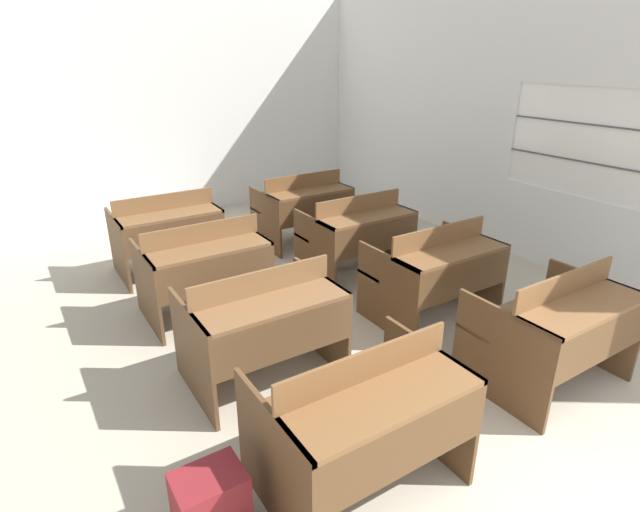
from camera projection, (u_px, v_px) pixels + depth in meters
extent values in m
cube|color=silver|center=(166.00, 106.00, 7.07)|extent=(6.02, 0.06, 3.17)
cube|color=silver|center=(505.00, 215.00, 6.14)|extent=(0.06, 7.23, 0.89)
cube|color=silver|center=(533.00, 24.00, 5.33)|extent=(0.06, 7.23, 1.18)
cube|color=silver|center=(410.00, 116.00, 7.18)|extent=(0.06, 3.59, 1.10)
cube|color=white|center=(584.00, 143.00, 5.12)|extent=(0.02, 1.68, 1.10)
cube|color=#4C4C51|center=(580.00, 161.00, 5.19)|extent=(0.02, 1.68, 0.02)
cube|color=#4C4C51|center=(587.00, 124.00, 5.04)|extent=(0.02, 1.68, 0.02)
cube|color=brown|center=(273.00, 467.00, 2.52)|extent=(0.03, 0.81, 0.72)
cube|color=brown|center=(426.00, 396.00, 3.04)|extent=(0.03, 0.81, 0.72)
cube|color=brown|center=(386.00, 399.00, 2.47)|extent=(1.08, 0.36, 0.03)
cube|color=brown|center=(406.00, 448.00, 2.41)|extent=(1.02, 0.02, 0.33)
cube|color=brown|center=(366.00, 365.00, 2.56)|extent=(1.08, 0.02, 0.18)
cube|color=brown|center=(332.00, 393.00, 2.94)|extent=(1.08, 0.31, 0.03)
cube|color=brown|center=(332.00, 431.00, 3.05)|extent=(1.02, 0.04, 0.04)
cube|color=brown|center=(500.00, 358.00, 3.41)|extent=(0.03, 0.81, 0.72)
cube|color=brown|center=(588.00, 317.00, 3.94)|extent=(0.03, 0.81, 0.72)
cube|color=brown|center=(586.00, 307.00, 3.37)|extent=(1.08, 0.36, 0.03)
cube|color=brown|center=(605.00, 341.00, 3.30)|extent=(1.02, 0.02, 0.33)
cube|color=brown|center=(566.00, 284.00, 3.46)|extent=(1.08, 0.02, 0.18)
cube|color=brown|center=(521.00, 313.00, 3.84)|extent=(1.08, 0.31, 0.03)
cube|color=brown|center=(515.00, 344.00, 3.94)|extent=(1.02, 0.04, 0.04)
cube|color=brown|center=(193.00, 355.00, 3.45)|extent=(0.03, 0.81, 0.72)
cube|color=brown|center=(321.00, 315.00, 3.97)|extent=(0.03, 0.81, 0.72)
cube|color=brown|center=(273.00, 305.00, 3.40)|extent=(1.08, 0.36, 0.03)
cube|color=brown|center=(286.00, 338.00, 3.34)|extent=(1.02, 0.02, 0.33)
cube|color=brown|center=(262.00, 282.00, 3.49)|extent=(1.08, 0.02, 0.18)
cube|color=brown|center=(247.00, 311.00, 3.87)|extent=(1.08, 0.31, 0.03)
cube|color=brown|center=(249.00, 342.00, 3.98)|extent=(1.02, 0.04, 0.04)
cube|color=brown|center=(386.00, 293.00, 4.33)|extent=(0.03, 0.81, 0.72)
cube|color=brown|center=(470.00, 267.00, 4.85)|extent=(0.03, 0.81, 0.72)
cube|color=brown|center=(453.00, 252.00, 4.28)|extent=(1.08, 0.36, 0.03)
cube|color=brown|center=(465.00, 278.00, 4.22)|extent=(1.02, 0.02, 0.33)
cube|color=brown|center=(440.00, 235.00, 4.37)|extent=(1.08, 0.02, 0.18)
cube|color=brown|center=(413.00, 263.00, 4.75)|extent=(1.08, 0.31, 0.03)
cube|color=brown|center=(411.00, 289.00, 4.86)|extent=(1.02, 0.04, 0.04)
cube|color=brown|center=(147.00, 290.00, 4.39)|extent=(0.03, 0.81, 0.72)
cube|color=brown|center=(255.00, 265.00, 4.91)|extent=(0.03, 0.81, 0.72)
cube|color=brown|center=(209.00, 249.00, 4.34)|extent=(1.08, 0.36, 0.03)
cube|color=brown|center=(218.00, 275.00, 4.28)|extent=(1.02, 0.02, 0.33)
cube|color=brown|center=(202.00, 233.00, 4.44)|extent=(1.08, 0.02, 0.18)
cube|color=brown|center=(194.00, 260.00, 4.81)|extent=(1.08, 0.31, 0.03)
cube|color=brown|center=(197.00, 286.00, 4.92)|extent=(1.02, 0.04, 0.04)
cube|color=brown|center=(314.00, 251.00, 5.24)|extent=(0.03, 0.81, 0.72)
cube|color=brown|center=(391.00, 233.00, 5.77)|extent=(0.03, 0.81, 0.72)
cube|color=brown|center=(368.00, 217.00, 5.20)|extent=(1.08, 0.36, 0.03)
cube|color=brown|center=(378.00, 238.00, 5.14)|extent=(1.02, 0.02, 0.33)
cube|color=brown|center=(359.00, 204.00, 5.29)|extent=(1.08, 0.02, 0.18)
cube|color=brown|center=(342.00, 229.00, 5.67)|extent=(1.08, 0.31, 0.03)
cube|color=brown|center=(342.00, 252.00, 5.78)|extent=(1.02, 0.04, 0.04)
cube|color=brown|center=(118.00, 249.00, 5.30)|extent=(0.03, 0.81, 0.72)
cube|color=brown|center=(212.00, 231.00, 5.82)|extent=(0.03, 0.81, 0.72)
cube|color=brown|center=(170.00, 215.00, 5.25)|extent=(1.08, 0.36, 0.03)
cube|color=brown|center=(177.00, 236.00, 5.19)|extent=(1.02, 0.02, 0.33)
cube|color=brown|center=(164.00, 202.00, 5.34)|extent=(1.08, 0.02, 0.18)
cube|color=brown|center=(160.00, 227.00, 5.72)|extent=(1.08, 0.31, 0.03)
cube|color=brown|center=(163.00, 250.00, 5.83)|extent=(1.02, 0.04, 0.04)
cube|color=brown|center=(265.00, 221.00, 6.17)|extent=(0.03, 0.81, 0.72)
cube|color=brown|center=(336.00, 208.00, 6.69)|extent=(0.03, 0.81, 0.72)
cube|color=brown|center=(311.00, 192.00, 6.12)|extent=(1.08, 0.36, 0.03)
cube|color=brown|center=(318.00, 209.00, 6.06)|extent=(1.02, 0.02, 0.33)
cube|color=brown|center=(304.00, 181.00, 6.21)|extent=(1.08, 0.02, 0.18)
cube|color=brown|center=(292.00, 204.00, 6.59)|extent=(1.08, 0.31, 0.03)
cube|color=brown|center=(293.00, 224.00, 6.70)|extent=(1.02, 0.04, 0.04)
cube|color=maroon|center=(211.00, 508.00, 2.47)|extent=(0.34, 0.26, 0.42)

